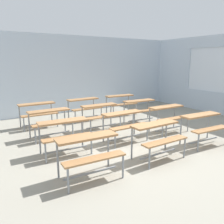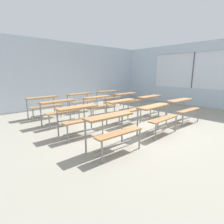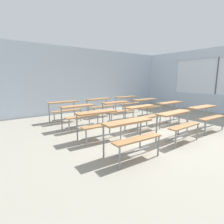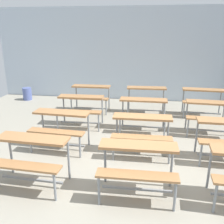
{
  "view_description": "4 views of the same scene",
  "coord_description": "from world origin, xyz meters",
  "px_view_note": "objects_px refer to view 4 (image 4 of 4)",
  "views": [
    {
      "loc": [
        -3.09,
        -4.13,
        2.04
      ],
      "look_at": [
        0.1,
        1.07,
        0.65
      ],
      "focal_mm": 36.38,
      "sensor_mm": 36.0,
      "label": 1
    },
    {
      "loc": [
        -3.8,
        -3.3,
        1.6
      ],
      "look_at": [
        -0.24,
        0.61,
        0.4
      ],
      "focal_mm": 28.0,
      "sensor_mm": 36.0,
      "label": 2
    },
    {
      "loc": [
        -3.8,
        -3.3,
        1.6
      ],
      "look_at": [
        -0.74,
        0.91,
        0.59
      ],
      "focal_mm": 28.0,
      "sensor_mm": 36.0,
      "label": 3
    },
    {
      "loc": [
        0.23,
        -3.86,
        2.27
      ],
      "look_at": [
        -0.67,
        1.86,
        0.36
      ],
      "focal_mm": 39.8,
      "sensor_mm": 36.0,
      "label": 4
    }
  ],
  "objects_px": {
    "desk_bench_r1c1": "(142,127)",
    "desk_bench_r3c1": "(146,94)",
    "desk_bench_r2c0": "(80,104)",
    "desk_bench_r3c0": "(91,92)",
    "desk_bench_r2c2": "(211,111)",
    "desk_bench_r3c2": "(203,96)",
    "desk_bench_r0c1": "(138,159)",
    "desk_bench_r2c1": "(143,108)",
    "desk_bench_r0c0": "(30,151)",
    "trash_bin": "(27,94)",
    "desk_bench_r1c0": "(60,122)"
  },
  "relations": [
    {
      "from": "trash_bin",
      "to": "desk_bench_r3c1",
      "type": "bearing_deg",
      "value": -11.93
    },
    {
      "from": "desk_bench_r0c1",
      "to": "desk_bench_r3c1",
      "type": "xyz_separation_m",
      "value": [
        0.03,
        3.74,
        0.0
      ]
    },
    {
      "from": "desk_bench_r2c2",
      "to": "desk_bench_r2c1",
      "type": "bearing_deg",
      "value": -177.09
    },
    {
      "from": "desk_bench_r0c1",
      "to": "desk_bench_r1c1",
      "type": "bearing_deg",
      "value": 88.1
    },
    {
      "from": "trash_bin",
      "to": "desk_bench_r1c1",
      "type": "bearing_deg",
      "value": -39.88
    },
    {
      "from": "desk_bench_r3c2",
      "to": "desk_bench_r1c1",
      "type": "bearing_deg",
      "value": -118.78
    },
    {
      "from": "desk_bench_r2c0",
      "to": "desk_bench_r3c1",
      "type": "bearing_deg",
      "value": 36.4
    },
    {
      "from": "desk_bench_r0c1",
      "to": "desk_bench_r2c1",
      "type": "relative_size",
      "value": 1.01
    },
    {
      "from": "desk_bench_r1c1",
      "to": "desk_bench_r3c1",
      "type": "bearing_deg",
      "value": 88.53
    },
    {
      "from": "desk_bench_r1c1",
      "to": "desk_bench_r3c1",
      "type": "relative_size",
      "value": 0.99
    },
    {
      "from": "desk_bench_r0c1",
      "to": "desk_bench_r2c1",
      "type": "bearing_deg",
      "value": 88.94
    },
    {
      "from": "trash_bin",
      "to": "desk_bench_r3c2",
      "type": "bearing_deg",
      "value": -8.64
    },
    {
      "from": "desk_bench_r3c2",
      "to": "desk_bench_r2c1",
      "type": "bearing_deg",
      "value": -137.84
    },
    {
      "from": "desk_bench_r2c0",
      "to": "desk_bench_r3c0",
      "type": "xyz_separation_m",
      "value": [
        -0.03,
        1.2,
        0.0
      ]
    },
    {
      "from": "desk_bench_r0c0",
      "to": "desk_bench_r2c2",
      "type": "xyz_separation_m",
      "value": [
        3.1,
        2.46,
        0.0
      ]
    },
    {
      "from": "desk_bench_r1c0",
      "to": "desk_bench_r2c2",
      "type": "xyz_separation_m",
      "value": [
        3.09,
        1.21,
        0.0
      ]
    },
    {
      "from": "desk_bench_r1c0",
      "to": "trash_bin",
      "type": "bearing_deg",
      "value": 128.87
    },
    {
      "from": "desk_bench_r0c0",
      "to": "desk_bench_r1c1",
      "type": "height_order",
      "value": "same"
    },
    {
      "from": "desk_bench_r2c1",
      "to": "desk_bench_r3c2",
      "type": "bearing_deg",
      "value": 39.05
    },
    {
      "from": "desk_bench_r0c1",
      "to": "desk_bench_r1c1",
      "type": "height_order",
      "value": "same"
    },
    {
      "from": "desk_bench_r0c1",
      "to": "trash_bin",
      "type": "relative_size",
      "value": 2.69
    },
    {
      "from": "desk_bench_r3c1",
      "to": "desk_bench_r0c1",
      "type": "bearing_deg",
      "value": -92.88
    },
    {
      "from": "desk_bench_r0c1",
      "to": "trash_bin",
      "type": "height_order",
      "value": "desk_bench_r0c1"
    },
    {
      "from": "desk_bench_r1c0",
      "to": "desk_bench_r2c0",
      "type": "height_order",
      "value": "same"
    },
    {
      "from": "desk_bench_r0c0",
      "to": "desk_bench_r1c1",
      "type": "relative_size",
      "value": 1.01
    },
    {
      "from": "desk_bench_r1c0",
      "to": "trash_bin",
      "type": "xyz_separation_m",
      "value": [
        -2.42,
        3.34,
        -0.36
      ]
    },
    {
      "from": "desk_bench_r1c1",
      "to": "desk_bench_r3c0",
      "type": "relative_size",
      "value": 1.0
    },
    {
      "from": "desk_bench_r0c0",
      "to": "desk_bench_r2c0",
      "type": "distance_m",
      "value": 2.51
    },
    {
      "from": "desk_bench_r1c1",
      "to": "desk_bench_r3c2",
      "type": "relative_size",
      "value": 0.98
    },
    {
      "from": "desk_bench_r2c0",
      "to": "desk_bench_r3c0",
      "type": "height_order",
      "value": "same"
    },
    {
      "from": "desk_bench_r2c0",
      "to": "desk_bench_r3c1",
      "type": "height_order",
      "value": "same"
    },
    {
      "from": "desk_bench_r1c1",
      "to": "desk_bench_r2c0",
      "type": "bearing_deg",
      "value": 139.72
    },
    {
      "from": "desk_bench_r0c0",
      "to": "desk_bench_r3c0",
      "type": "height_order",
      "value": "same"
    },
    {
      "from": "desk_bench_r0c1",
      "to": "desk_bench_r3c0",
      "type": "xyz_separation_m",
      "value": [
        -1.57,
        3.7,
        0.0
      ]
    },
    {
      "from": "desk_bench_r3c2",
      "to": "trash_bin",
      "type": "xyz_separation_m",
      "value": [
        -5.57,
        0.85,
        -0.36
      ]
    },
    {
      "from": "desk_bench_r2c0",
      "to": "desk_bench_r3c0",
      "type": "bearing_deg",
      "value": 89.58
    },
    {
      "from": "desk_bench_r0c0",
      "to": "desk_bench_r2c0",
      "type": "relative_size",
      "value": 1.0
    },
    {
      "from": "desk_bench_r0c1",
      "to": "desk_bench_r3c2",
      "type": "height_order",
      "value": "same"
    },
    {
      "from": "desk_bench_r1c1",
      "to": "desk_bench_r2c2",
      "type": "height_order",
      "value": "same"
    },
    {
      "from": "desk_bench_r1c0",
      "to": "desk_bench_r3c2",
      "type": "distance_m",
      "value": 4.02
    },
    {
      "from": "desk_bench_r0c0",
      "to": "desk_bench_r1c1",
      "type": "distance_m",
      "value": 2.03
    },
    {
      "from": "desk_bench_r0c1",
      "to": "desk_bench_r3c1",
      "type": "height_order",
      "value": "same"
    },
    {
      "from": "desk_bench_r1c0",
      "to": "desk_bench_r2c0",
      "type": "bearing_deg",
      "value": 90.46
    },
    {
      "from": "desk_bench_r2c2",
      "to": "desk_bench_r3c2",
      "type": "height_order",
      "value": "same"
    },
    {
      "from": "desk_bench_r1c1",
      "to": "desk_bench_r0c1",
      "type": "bearing_deg",
      "value": -91.41
    },
    {
      "from": "desk_bench_r2c1",
      "to": "desk_bench_r3c2",
      "type": "xyz_separation_m",
      "value": [
        1.58,
        1.29,
        0.0
      ]
    },
    {
      "from": "desk_bench_r2c2",
      "to": "desk_bench_r1c1",
      "type": "bearing_deg",
      "value": -137.74
    },
    {
      "from": "desk_bench_r1c1",
      "to": "trash_bin",
      "type": "xyz_separation_m",
      "value": [
        -4.02,
        3.36,
        -0.36
      ]
    },
    {
      "from": "desk_bench_r2c1",
      "to": "desk_bench_r3c0",
      "type": "xyz_separation_m",
      "value": [
        -1.55,
        1.24,
        0.0
      ]
    },
    {
      "from": "desk_bench_r2c1",
      "to": "desk_bench_r1c0",
      "type": "bearing_deg",
      "value": -142.64
    }
  ]
}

